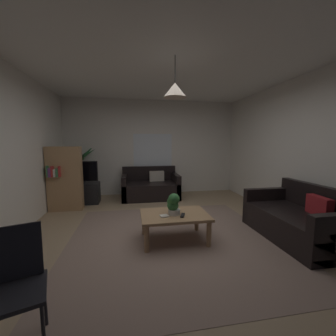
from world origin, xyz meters
name	(u,v)px	position (x,y,z in m)	size (l,w,h in m)	color
floor	(171,235)	(0.00, 0.00, -0.01)	(4.84, 5.70, 0.02)	#9E8466
rug	(174,239)	(0.00, -0.20, 0.00)	(3.14, 3.13, 0.01)	gray
wall_back	(153,148)	(0.00, 2.88, 1.34)	(4.96, 0.06, 2.68)	silver
wall_right	(308,151)	(2.45, 0.00, 1.34)	(0.06, 5.70, 2.68)	silver
ceiling	(172,60)	(0.00, 0.00, 2.69)	(4.84, 5.70, 0.02)	white
window_pane	(153,152)	(0.00, 2.85, 1.21)	(1.10, 0.01, 1.04)	white
couch_under_window	(150,188)	(-0.12, 2.34, 0.27)	(1.49, 0.90, 0.82)	black
couch_right_side	(298,221)	(1.91, -0.48, 0.27)	(0.90, 1.53, 0.82)	black
coffee_table	(175,218)	(0.01, -0.21, 0.35)	(1.01, 0.69, 0.42)	#A87F56
book_on_table_0	(164,216)	(-0.16, -0.30, 0.42)	(0.12, 0.11, 0.02)	beige
remote_on_table_0	(183,215)	(0.11, -0.33, 0.43)	(0.05, 0.16, 0.02)	black
potted_plant_on_table	(173,204)	(-0.02, -0.24, 0.58)	(0.19, 0.21, 0.33)	beige
tv_stand	(80,193)	(-1.87, 2.10, 0.25)	(0.90, 0.44, 0.50)	black
tv	(79,172)	(-1.87, 2.08, 0.78)	(0.87, 0.16, 0.54)	black
potted_palm_corner	(81,173)	(-1.94, 2.63, 0.67)	(0.83, 0.74, 1.45)	brown
bookshelf_corner	(65,179)	(-2.05, 1.60, 0.71)	(0.70, 0.31, 1.40)	#A87F56
folding_chair	(14,281)	(-1.45, -1.66, 0.51)	(0.51, 0.52, 0.87)	black
pendant_lamp	(175,90)	(0.01, -0.21, 2.21)	(0.33, 0.33, 0.57)	black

